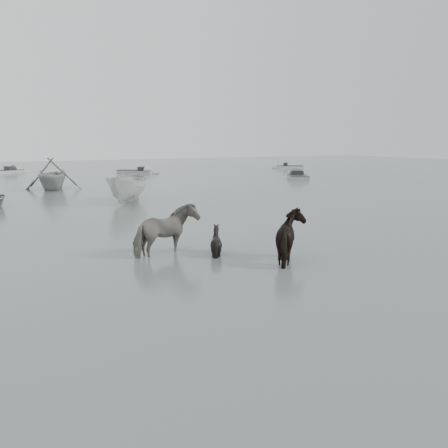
{
  "coord_description": "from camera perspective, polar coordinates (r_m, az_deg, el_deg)",
  "views": [
    {
      "loc": [
        -6.46,
        -10.89,
        3.53
      ],
      "look_at": [
        -0.34,
        0.72,
        1.0
      ],
      "focal_mm": 35.0,
      "sensor_mm": 36.0,
      "label": 1
    }
  ],
  "objects": [
    {
      "name": "skiff_port",
      "position": [
        40.84,
        9.64,
        6.31
      ],
      "size": [
        3.83,
        5.07,
        0.75
      ],
      "primitive_type": null,
      "rotation": [
        0.0,
        0.0,
        1.05
      ],
      "color": "#959795",
      "rests_on": "ground"
    },
    {
      "name": "pony_black",
      "position": [
        13.78,
        -1.05,
        -1.29
      ],
      "size": [
        1.41,
        1.34,
        1.24
      ],
      "primitive_type": "imported",
      "rotation": [
        0.0,
        0.0,
        1.94
      ],
      "color": "black",
      "rests_on": "ground"
    },
    {
      "name": "pony_dark",
      "position": [
        13.06,
        9.14,
        -1.05
      ],
      "size": [
        1.79,
        1.98,
        1.71
      ],
      "primitive_type": "imported",
      "rotation": [
        0.0,
        0.0,
        1.35
      ],
      "color": "black",
      "rests_on": "ground"
    },
    {
      "name": "skiff_far",
      "position": [
        52.85,
        -26.93,
        6.3
      ],
      "size": [
        5.69,
        3.9,
        0.75
      ],
      "primitive_type": null,
      "rotation": [
        0.0,
        0.0,
        0.46
      ],
      "color": "#A9ACA9",
      "rests_on": "ground"
    },
    {
      "name": "skiff_mid",
      "position": [
        48.15,
        -11.37,
        6.93
      ],
      "size": [
        5.05,
        4.91,
        0.75
      ],
      "primitive_type": null,
      "rotation": [
        0.0,
        0.0,
        -0.76
      ],
      "color": "#9C9F9C",
      "rests_on": "ground"
    },
    {
      "name": "pony_pinto",
      "position": [
        13.69,
        -7.64,
        -0.29
      ],
      "size": [
        2.31,
        1.54,
        1.79
      ],
      "primitive_type": "imported",
      "rotation": [
        0.0,
        0.0,
        1.86
      ],
      "color": "black",
      "rests_on": "ground"
    },
    {
      "name": "skiff_star",
      "position": [
        56.42,
        8.59,
        7.57
      ],
      "size": [
        4.71,
        3.89,
        0.75
      ],
      "primitive_type": null,
      "rotation": [
        0.0,
        0.0,
        2.55
      ],
      "color": "beige",
      "rests_on": "ground"
    },
    {
      "name": "rowboat_trail",
      "position": [
        34.14,
        -21.5,
        6.28
      ],
      "size": [
        5.1,
        5.55,
        2.45
      ],
      "primitive_type": "imported",
      "rotation": [
        0.0,
        0.0,
        2.87
      ],
      "color": "#989B98",
      "rests_on": "ground"
    },
    {
      "name": "ground",
      "position": [
        13.15,
        2.8,
        -4.68
      ],
      "size": [
        140.0,
        140.0,
        0.0
      ],
      "primitive_type": "plane",
      "color": "#4E5D56",
      "rests_on": "ground"
    },
    {
      "name": "boat_small",
      "position": [
        25.95,
        -12.4,
        4.81
      ],
      "size": [
        3.96,
        4.82,
        1.78
      ],
      "primitive_type": "imported",
      "rotation": [
        0.0,
        0.0,
        -0.57
      ],
      "color": "beige",
      "rests_on": "ground"
    }
  ]
}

